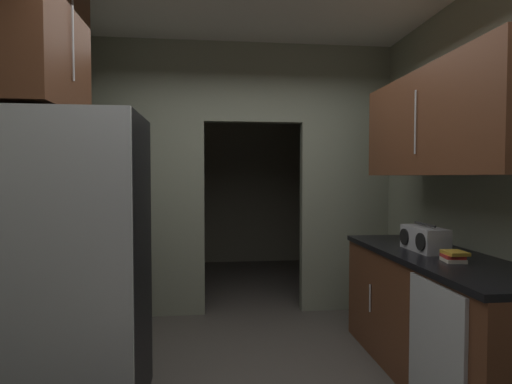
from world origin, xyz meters
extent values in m
cube|color=gray|center=(-0.99, 1.76, 1.41)|extent=(1.14, 0.12, 2.82)
cube|color=gray|center=(1.08, 1.76, 1.41)|extent=(0.95, 0.12, 2.82)
cube|color=gray|center=(0.10, 1.76, 2.41)|extent=(1.03, 0.12, 0.81)
cube|color=gray|center=(0.00, 4.37, 1.41)|extent=(3.12, 0.10, 2.82)
cube|color=gray|center=(-1.51, 3.06, 1.41)|extent=(0.10, 2.61, 2.82)
cube|color=gray|center=(1.51, 3.06, 1.41)|extent=(0.10, 2.61, 2.82)
cube|color=black|center=(-1.16, 0.07, 0.91)|extent=(0.77, 0.68, 1.81)
cube|color=#B7BABC|center=(-1.16, -0.28, 0.91)|extent=(0.77, 0.03, 1.81)
cube|color=brown|center=(1.23, 0.15, 0.43)|extent=(0.62, 1.90, 0.86)
cube|color=black|center=(1.23, 0.15, 0.88)|extent=(0.66, 1.90, 0.04)
cylinder|color=#B7BABC|center=(0.91, -0.26, 0.47)|extent=(0.01, 0.01, 0.22)
cylinder|color=#B7BABC|center=(0.91, 0.57, 0.47)|extent=(0.01, 0.01, 0.22)
cube|color=#B7BABC|center=(0.91, -0.38, 0.42)|extent=(0.02, 0.56, 0.84)
cube|color=brown|center=(1.23, 0.15, 1.81)|extent=(0.34, 1.71, 0.73)
cylinder|color=#B7BABC|center=(1.05, 0.15, 1.81)|extent=(0.01, 0.01, 0.44)
cube|color=brown|center=(-1.38, 0.16, 2.32)|extent=(0.34, 0.85, 0.96)
cylinder|color=#B7BABC|center=(-1.20, 0.16, 2.32)|extent=(0.01, 0.01, 0.57)
cube|color=#B2B2B7|center=(1.20, 0.28, 0.98)|extent=(0.18, 0.40, 0.18)
cylinder|color=#262626|center=(1.20, 0.28, 1.09)|extent=(0.02, 0.28, 0.02)
cylinder|color=black|center=(1.10, 0.16, 0.98)|extent=(0.01, 0.12, 0.12)
cylinder|color=black|center=(1.10, 0.40, 0.98)|extent=(0.01, 0.12, 0.12)
cube|color=beige|center=(1.18, -0.10, 0.91)|extent=(0.14, 0.16, 0.02)
cube|color=red|center=(1.18, -0.09, 0.93)|extent=(0.14, 0.15, 0.02)
cube|color=gold|center=(1.19, -0.10, 0.95)|extent=(0.13, 0.15, 0.02)
camera|label=1|loc=(-0.35, -2.53, 1.44)|focal=28.70mm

